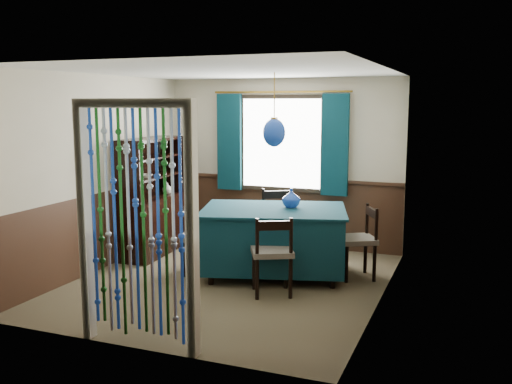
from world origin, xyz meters
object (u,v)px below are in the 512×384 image
at_px(chair_left, 196,237).
at_px(chair_right, 359,240).
at_px(vase_table, 291,199).
at_px(bowl_shelf, 145,176).
at_px(sideboard, 153,214).
at_px(pendant_lamp, 274,133).
at_px(vase_sideboard, 167,187).
at_px(chair_near, 272,253).
at_px(dining_table, 274,237).
at_px(chair_far, 280,223).

height_order(chair_left, chair_right, chair_right).
relative_size(vase_table, bowl_shelf, 1.04).
height_order(chair_left, bowl_shelf, bowl_shelf).
height_order(sideboard, bowl_shelf, sideboard).
bearing_deg(sideboard, vase_table, -8.49).
relative_size(pendant_lamp, vase_sideboard, 5.11).
relative_size(chair_near, chair_left, 1.04).
relative_size(chair_near, vase_table, 4.25).
relative_size(dining_table, chair_near, 2.22).
distance_m(chair_left, bowl_shelf, 1.24).
height_order(sideboard, vase_sideboard, sideboard).
bearing_deg(chair_near, chair_far, 79.14).
relative_size(sideboard, bowl_shelf, 8.04).
distance_m(chair_far, pendant_lamp, 1.49).
xyz_separation_m(sideboard, pendant_lamp, (1.96, -0.36, 1.21)).
distance_m(chair_right, bowl_shelf, 3.00).
bearing_deg(pendant_lamp, sideboard, 169.55).
distance_m(chair_far, sideboard, 1.82).
relative_size(dining_table, pendant_lamp, 2.28).
height_order(chair_left, vase_table, vase_table).
bearing_deg(chair_left, chair_near, 51.34).
bearing_deg(vase_sideboard, chair_far, 2.04).
bearing_deg(dining_table, chair_near, -87.57).
xyz_separation_m(chair_near, chair_left, (-1.18, 0.44, -0.02)).
bearing_deg(chair_right, chair_near, 114.04).
bearing_deg(chair_left, chair_far, 124.97).
bearing_deg(chair_right, vase_sideboard, 54.30).
bearing_deg(vase_sideboard, chair_near, -33.17).
relative_size(chair_far, vase_table, 4.48).
xyz_separation_m(chair_near, sideboard, (-2.20, 1.07, 0.10)).
distance_m(chair_near, chair_right, 1.26).
xyz_separation_m(dining_table, chair_far, (-0.18, 0.75, 0.02)).
xyz_separation_m(chair_right, vase_table, (-0.84, -0.13, 0.48)).
height_order(pendant_lamp, bowl_shelf, pendant_lamp).
xyz_separation_m(chair_left, bowl_shelf, (-0.96, 0.37, 0.69)).
xyz_separation_m(chair_far, vase_sideboard, (-1.72, -0.06, 0.41)).
xyz_separation_m(pendant_lamp, vase_sideboard, (-1.90, 0.69, -0.87)).
distance_m(chair_right, vase_sideboard, 2.98).
height_order(chair_near, chair_far, chair_far).
bearing_deg(bowl_shelf, vase_sideboard, 90.00).
bearing_deg(dining_table, vase_table, 26.77).
xyz_separation_m(vase_table, bowl_shelf, (-2.07, -0.05, 0.20)).
xyz_separation_m(pendant_lamp, vase_table, (0.17, 0.16, -0.83)).
distance_m(dining_table, pendant_lamp, 1.30).
distance_m(chair_right, sideboard, 2.98).
relative_size(chair_far, sideboard, 0.58).
bearing_deg(chair_near, chair_right, 25.01).
bearing_deg(vase_table, chair_near, -85.85).
xyz_separation_m(chair_right, vase_sideboard, (-2.92, 0.41, 0.44)).
relative_size(chair_near, chair_right, 1.01).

